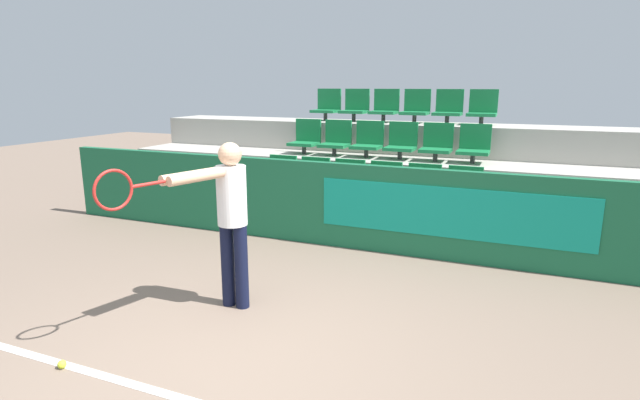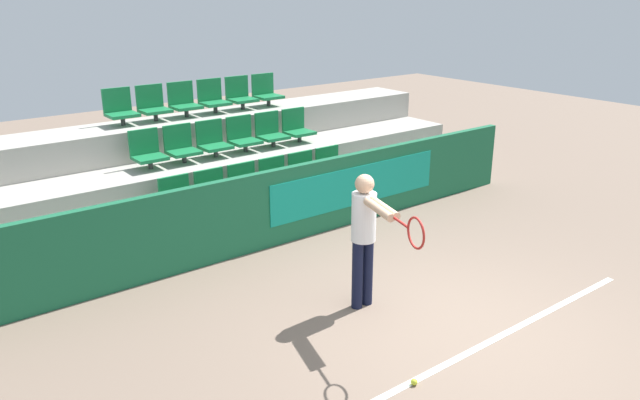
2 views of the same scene
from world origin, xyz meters
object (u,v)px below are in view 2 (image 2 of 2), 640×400
stadium_chair_5 (331,167)px  stadium_chair_14 (184,101)px  stadium_chair_2 (246,185)px  stadium_chair_3 (276,179)px  stadium_chair_10 (271,132)px  stadium_chair_0 (178,200)px  stadium_chair_8 (213,141)px  tennis_player (366,230)px  stadium_chair_4 (304,172)px  tennis_ball (414,382)px  stadium_chair_7 (181,146)px  stadium_chair_1 (213,192)px  stadium_chair_15 (213,98)px  stadium_chair_16 (240,95)px  stadium_chair_17 (266,92)px  stadium_chair_6 (147,152)px  stadium_chair_9 (243,136)px  stadium_chair_13 (153,105)px  stadium_chair_11 (297,127)px  stadium_chair_12 (120,109)px

stadium_chair_5 → stadium_chair_14: size_ratio=1.00×
stadium_chair_2 → stadium_chair_14: 2.17m
stadium_chair_3 → stadium_chair_10: bearing=60.3°
stadium_chair_0 → stadium_chair_8: stadium_chair_8 is taller
stadium_chair_5 → stadium_chair_8: bearing=149.7°
stadium_chair_3 → tennis_player: bearing=-103.8°
stadium_chair_4 → tennis_ball: (-1.89, -4.33, -0.71)m
stadium_chair_7 → stadium_chair_10: size_ratio=1.00×
stadium_chair_1 → stadium_chair_14: stadium_chair_14 is taller
stadium_chair_0 → stadium_chair_5: size_ratio=1.00×
stadium_chair_4 → stadium_chair_15: stadium_chair_15 is taller
stadium_chair_16 → stadium_chair_5: bearing=-74.1°
stadium_chair_1 → stadium_chair_17: (2.20, 1.93, 0.99)m
tennis_player → stadium_chair_0: bearing=124.0°
stadium_chair_6 → stadium_chair_7: bearing=0.0°
stadium_chair_14 → stadium_chair_9: bearing=-60.3°
stadium_chair_5 → stadium_chair_13: size_ratio=1.00×
stadium_chair_15 → stadium_chair_0: bearing=-130.5°
stadium_chair_5 → tennis_player: size_ratio=0.35×
tennis_ball → stadium_chair_3: bearing=72.9°
tennis_ball → stadium_chair_9: bearing=75.8°
stadium_chair_2 → stadium_chair_11: bearing=30.3°
stadium_chair_5 → tennis_ball: size_ratio=8.67×
stadium_chair_1 → stadium_chair_2: 0.55m
stadium_chair_8 → stadium_chair_10: size_ratio=1.00×
stadium_chair_15 → stadium_chair_16: same height
stadium_chair_4 → stadium_chair_7: stadium_chair_7 is taller
stadium_chair_5 → tennis_player: (-1.82, -2.92, 0.24)m
stadium_chair_7 → stadium_chair_15: bearing=41.2°
stadium_chair_9 → tennis_player: size_ratio=0.35×
stadium_chair_3 → stadium_chair_9: size_ratio=1.00×
stadium_chair_3 → stadium_chair_6: stadium_chair_6 is taller
stadium_chair_10 → stadium_chair_14: size_ratio=1.00×
stadium_chair_10 → tennis_player: size_ratio=0.35×
stadium_chair_0 → stadium_chair_6: stadium_chair_6 is taller
stadium_chair_7 → stadium_chair_11: same height
stadium_chair_14 → stadium_chair_0: bearing=-119.7°
stadium_chair_2 → stadium_chair_10: size_ratio=1.00×
stadium_chair_2 → stadium_chair_3: 0.55m
stadium_chair_15 → tennis_player: 4.96m
stadium_chair_15 → stadium_chair_7: bearing=-138.8°
stadium_chair_3 → stadium_chair_14: size_ratio=1.00×
stadium_chair_6 → stadium_chair_8: 1.10m
stadium_chair_12 → stadium_chair_14: size_ratio=1.00×
stadium_chair_7 → tennis_ball: size_ratio=8.67×
stadium_chair_6 → stadium_chair_8: same height
stadium_chair_17 → stadium_chair_7: bearing=-156.3°
stadium_chair_8 → stadium_chair_9: 0.55m
stadium_chair_1 → stadium_chair_5: 2.20m
stadium_chair_9 → stadium_chair_14: 1.22m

